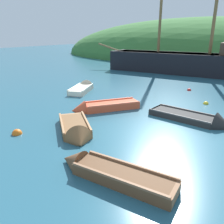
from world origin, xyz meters
name	(u,v)px	position (x,y,z in m)	size (l,w,h in m)	color
ground_plane	(160,135)	(0.00, 0.00, 0.00)	(120.00, 120.00, 0.00)	#285B70
shore_hill	(199,57)	(-6.37, 34.13, 0.00)	(54.16, 27.46, 13.13)	#387033
sailing_ship	(185,66)	(-3.67, 16.03, 0.80)	(18.69, 3.93, 12.05)	black
rowboat_near_dock	(197,120)	(0.93, 2.38, 0.08)	(4.05, 1.67, 1.15)	black
rowboat_outer_left	(102,108)	(-3.93, 1.41, 0.13)	(3.07, 3.57, 0.95)	#C64C2D
rowboat_portside	(108,173)	(-0.19, -3.62, 0.11)	(3.79, 1.01, 0.87)	brown
rowboat_center	(76,131)	(-3.04, -1.80, 0.10)	(3.08, 2.89, 1.10)	brown
rowboat_outer_right	(83,89)	(-7.75, 4.39, 0.12)	(2.16, 3.41, 1.04)	beige
buoy_orange	(17,134)	(-5.11, -3.18, 0.00)	(0.42, 0.42, 0.42)	orange
buoy_yellow	(206,104)	(0.65, 5.69, 0.00)	(0.32, 0.32, 0.32)	yellow
buoy_red	(189,90)	(-1.14, 8.61, 0.00)	(0.31, 0.31, 0.31)	red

